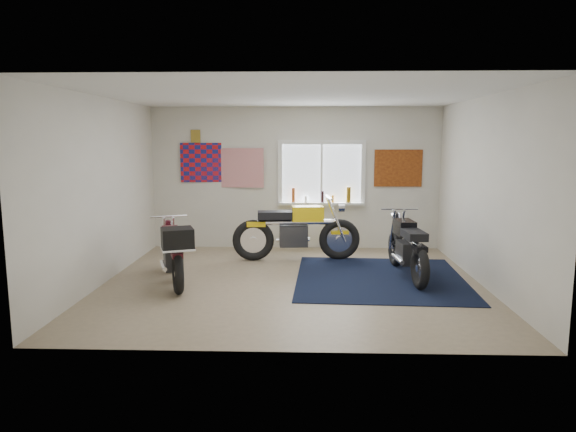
{
  "coord_description": "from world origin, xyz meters",
  "views": [
    {
      "loc": [
        0.19,
        -7.32,
        2.08
      ],
      "look_at": [
        -0.07,
        0.4,
        0.93
      ],
      "focal_mm": 32.0,
      "sensor_mm": 36.0,
      "label": 1
    }
  ],
  "objects_px": {
    "black_chrome_bike": "(407,248)",
    "yellow_triumph": "(296,232)",
    "navy_rug": "(380,278)",
    "maroon_tourer": "(174,252)"
  },
  "relations": [
    {
      "from": "navy_rug",
      "to": "maroon_tourer",
      "type": "xyz_separation_m",
      "value": [
        -3.03,
        -0.43,
        0.48
      ]
    },
    {
      "from": "navy_rug",
      "to": "yellow_triumph",
      "type": "xyz_separation_m",
      "value": [
        -1.29,
        1.19,
        0.49
      ]
    },
    {
      "from": "yellow_triumph",
      "to": "maroon_tourer",
      "type": "bearing_deg",
      "value": -142.05
    },
    {
      "from": "maroon_tourer",
      "to": "navy_rug",
      "type": "bearing_deg",
      "value": -102.1
    },
    {
      "from": "navy_rug",
      "to": "black_chrome_bike",
      "type": "bearing_deg",
      "value": 17.07
    },
    {
      "from": "navy_rug",
      "to": "black_chrome_bike",
      "type": "relative_size",
      "value": 1.32
    },
    {
      "from": "black_chrome_bike",
      "to": "yellow_triumph",
      "type": "bearing_deg",
      "value": 53.68
    },
    {
      "from": "navy_rug",
      "to": "maroon_tourer",
      "type": "bearing_deg",
      "value": -171.87
    },
    {
      "from": "navy_rug",
      "to": "maroon_tourer",
      "type": "height_order",
      "value": "maroon_tourer"
    },
    {
      "from": "yellow_triumph",
      "to": "maroon_tourer",
      "type": "height_order",
      "value": "yellow_triumph"
    }
  ]
}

